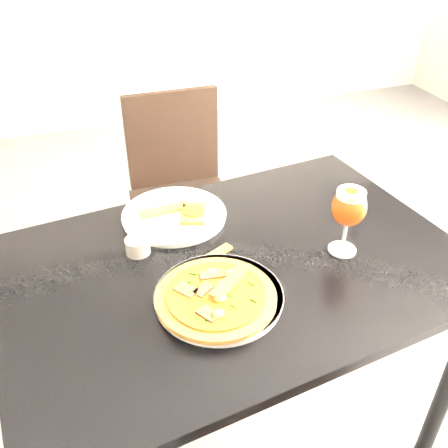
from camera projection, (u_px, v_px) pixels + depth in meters
name	position (u px, v px, depth m)	size (l,w,h in m)	color
dining_table	(235.00, 288.00, 1.35)	(1.28, 0.92, 0.75)	black
chair_far	(182.00, 192.00, 2.10)	(0.42, 0.42, 0.89)	black
plate_main	(219.00, 297.00, 1.18)	(0.30, 0.30, 0.02)	white
pizza	(216.00, 296.00, 1.16)	(0.28, 0.28, 0.03)	brown
plate_second	(174.00, 215.00, 1.47)	(0.30, 0.30, 0.02)	white
crust_scraps	(183.00, 212.00, 1.46)	(0.20, 0.13, 0.02)	brown
loose_crust	(215.00, 254.00, 1.32)	(0.11, 0.02, 0.01)	brown
sauce_cup	(137.00, 245.00, 1.32)	(0.07, 0.07, 0.04)	#B6B1A4
beer_glass	(349.00, 208.00, 1.26)	(0.09, 0.09, 0.19)	silver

